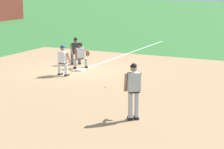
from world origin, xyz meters
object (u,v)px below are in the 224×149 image
at_px(pitcher, 134,88).
at_px(umpire, 76,50).
at_px(baseball, 105,87).
at_px(baserunner, 63,59).
at_px(first_base_bag, 80,70).
at_px(first_baseman, 81,54).

distance_m(pitcher, umpire, 9.97).
bearing_deg(pitcher, baseball, 38.74).
bearing_deg(baserunner, pitcher, -129.75).
xyz_separation_m(baseball, pitcher, (-3.47, -2.78, 1.02)).
bearing_deg(baseball, pitcher, -141.26).
xyz_separation_m(first_base_bag, first_baseman, (0.61, 0.26, 0.69)).
xyz_separation_m(baseball, first_baseman, (3.16, 3.00, 0.69)).
height_order(baseball, baserunner, baserunner).
bearing_deg(baseball, baserunner, 66.60).
bearing_deg(umpire, first_baseman, -135.64).
relative_size(first_base_bag, first_baseman, 0.28).
xyz_separation_m(baseball, umpire, (3.99, 3.82, 0.76)).
distance_m(first_base_bag, baserunner, 1.50).
distance_m(baseball, umpire, 5.58).
height_order(first_base_bag, umpire, umpire).
height_order(first_base_bag, baseball, first_base_bag).
xyz_separation_m(baserunner, umpire, (2.74, 0.93, 0.00)).
distance_m(baserunner, umpire, 2.90).
bearing_deg(baserunner, first_base_bag, -6.64).
distance_m(pitcher, baserunner, 7.38).
bearing_deg(baseball, first_baseman, 43.55).
distance_m(first_baseman, baserunner, 1.91).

